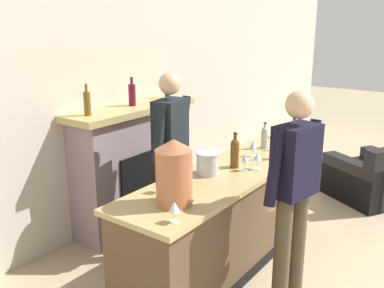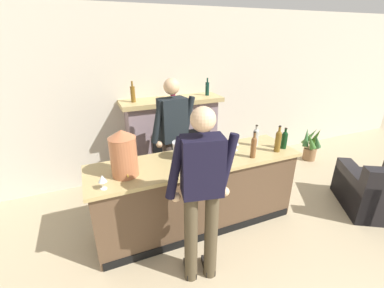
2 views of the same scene
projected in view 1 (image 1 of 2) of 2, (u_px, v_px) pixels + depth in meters
The scene contains 19 objects.
wall_back_panel at pixel (114, 105), 4.84m from camera, with size 12.00×0.07×2.75m.
bar_counter at pixel (227, 219), 4.07m from camera, with size 2.58×0.72×0.95m.
fireplace_stone at pixel (133, 165), 4.88m from camera, with size 1.64×0.52×1.71m.
armchair_black at pixel (374, 181), 5.62m from camera, with size 1.21×1.22×0.80m.
potted_plant_corner at pixel (273, 148), 6.84m from camera, with size 0.43×0.42×0.66m.
person_customer at pixel (293, 195), 3.26m from camera, with size 0.65×0.36×1.81m.
person_bartender at pixel (171, 156), 4.17m from camera, with size 0.65×0.35×1.83m.
copper_dispenser at pixel (174, 172), 3.17m from camera, with size 0.28×0.32×0.51m.
ice_bucket_steel at pixel (208, 163), 3.84m from camera, with size 0.21×0.21×0.20m.
wine_bottle_rose_blush at pixel (294, 134), 4.73m from camera, with size 0.07×0.07×0.28m.
wine_bottle_chardonnay_pale at pixel (265, 137), 4.63m from camera, with size 0.07×0.07×0.29m.
wine_bottle_burgundy_dark at pixel (280, 145), 4.27m from camera, with size 0.07×0.07×0.33m.
wine_bottle_port_short at pixel (235, 152), 4.01m from camera, with size 0.08×0.08×0.34m.
wine_bottle_merlot_tall at pixel (293, 136), 4.58m from camera, with size 0.07×0.07×0.35m.
wine_glass_front_right at pixel (253, 145), 4.35m from camera, with size 0.08×0.08×0.17m.
wine_glass_near_bucket at pixel (245, 158), 3.93m from camera, with size 0.07×0.07×0.17m.
wine_glass_mid_counter at pixel (257, 157), 3.97m from camera, with size 0.08×0.08×0.17m.
wine_glass_by_dispenser at pixel (161, 177), 3.42m from camera, with size 0.08×0.08×0.18m.
wine_glass_back_row at pixel (174, 208), 2.91m from camera, with size 0.08×0.08×0.15m.
Camera 1 is at (-3.34, 1.04, 2.28)m, focal length 40.00 mm.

